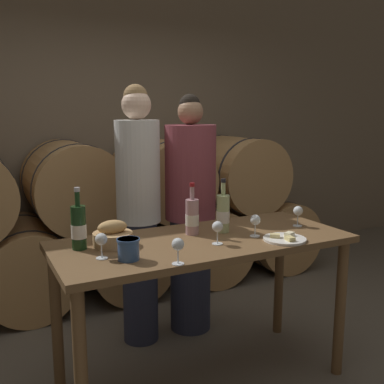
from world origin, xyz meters
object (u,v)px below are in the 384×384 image
at_px(wine_glass_right, 255,221).
at_px(wine_bottle_rose, 192,217).
at_px(wine_glass_far_left, 101,240).
at_px(person_left, 139,213).
at_px(person_right, 190,214).
at_px(cheese_plate, 285,239).
at_px(wine_glass_far_right, 298,212).
at_px(blue_crock, 128,248).
at_px(wine_glass_left, 178,246).
at_px(tasting_table, 203,258).
at_px(wine_bottle_white, 223,213).
at_px(bread_basket, 113,236).
at_px(wine_glass_center, 218,228).
at_px(wine_bottle_red, 79,227).

bearing_deg(wine_glass_right, wine_bottle_rose, 145.66).
distance_m(wine_bottle_rose, wine_glass_far_left, 0.64).
relative_size(person_left, wine_bottle_rose, 5.81).
height_order(person_right, cheese_plate, person_right).
bearing_deg(cheese_plate, wine_glass_far_right, 38.44).
bearing_deg(person_right, blue_crock, -132.54).
bearing_deg(wine_glass_left, wine_glass_far_left, 140.74).
relative_size(tasting_table, wine_glass_right, 13.11).
relative_size(wine_bottle_white, wine_bottle_rose, 1.05).
bearing_deg(bread_basket, person_left, 57.51).
distance_m(bread_basket, wine_glass_far_left, 0.22).
distance_m(wine_bottle_rose, wine_glass_right, 0.37).
relative_size(wine_bottle_rose, wine_glass_right, 2.38).
relative_size(wine_glass_center, wine_glass_right, 1.00).
distance_m(person_right, wine_glass_right, 0.76).
bearing_deg(cheese_plate, person_right, 99.65).
xyz_separation_m(tasting_table, person_left, (-0.15, 0.66, 0.16)).
bearing_deg(wine_bottle_red, tasting_table, -10.32).
distance_m(wine_glass_far_left, wine_glass_center, 0.64).
xyz_separation_m(wine_glass_far_left, wine_glass_left, (0.30, -0.25, 0.00)).
xyz_separation_m(wine_glass_center, wine_glass_right, (0.27, 0.04, 0.00)).
height_order(wine_bottle_white, bread_basket, wine_bottle_white).
bearing_deg(person_left, wine_glass_center, -77.69).
bearing_deg(wine_glass_far_left, wine_bottle_rose, 18.09).
bearing_deg(wine_glass_far_left, bread_basket, 58.74).
distance_m(person_right, wine_glass_center, 0.83).
distance_m(person_left, wine_glass_left, 1.00).
bearing_deg(wine_bottle_rose, wine_bottle_white, -11.23).
distance_m(person_left, wine_glass_far_right, 1.07).
xyz_separation_m(blue_crock, wine_glass_left, (0.19, -0.17, 0.03)).
xyz_separation_m(wine_bottle_rose, bread_basket, (-0.49, -0.01, -0.05)).
xyz_separation_m(blue_crock, cheese_plate, (0.90, -0.08, -0.05)).
height_order(wine_bottle_red, wine_glass_far_left, wine_bottle_red).
height_order(wine_bottle_red, wine_glass_center, wine_bottle_red).
relative_size(person_right, wine_glass_left, 13.38).
height_order(wine_bottle_red, wine_glass_far_right, wine_bottle_red).
bearing_deg(person_right, wine_glass_center, -106.07).
relative_size(wine_bottle_white, wine_glass_right, 2.50).
bearing_deg(wine_bottle_rose, person_right, 64.41).
xyz_separation_m(wine_glass_far_left, wine_glass_center, (0.64, -0.05, 0.00)).
height_order(wine_bottle_white, wine_glass_far_left, wine_bottle_white).
bearing_deg(blue_crock, wine_bottle_red, 121.60).
bearing_deg(wine_bottle_red, wine_glass_far_left, -73.02).
relative_size(wine_bottle_white, blue_crock, 2.86).
bearing_deg(wine_bottle_white, bread_basket, 177.69).
height_order(wine_bottle_red, wine_bottle_white, wine_bottle_red).
relative_size(cheese_plate, wine_glass_right, 1.86).
bearing_deg(wine_glass_far_right, cheese_plate, -141.56).
xyz_separation_m(person_right, wine_glass_far_right, (0.43, -0.68, 0.11)).
xyz_separation_m(person_right, cheese_plate, (0.15, -0.90, 0.03)).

